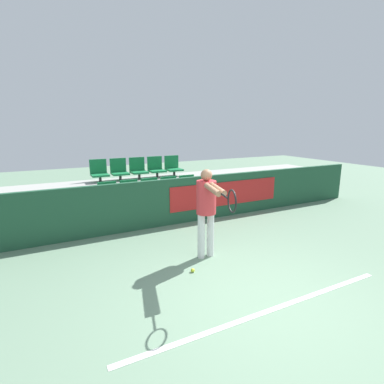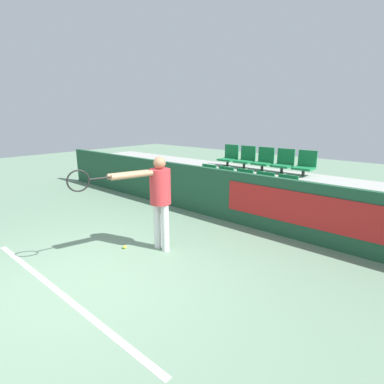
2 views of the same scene
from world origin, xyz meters
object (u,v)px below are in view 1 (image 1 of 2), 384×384
object	(u,v)px
stadium_chair_9	(173,167)
tennis_player	(207,204)
stadium_chair_5	(99,172)
tennis_ball	(193,270)
stadium_chair_8	(156,168)
stadium_chair_0	(109,196)
stadium_chair_3	(170,189)
stadium_chair_7	(138,169)
stadium_chair_1	(130,193)
stadium_chair_4	(188,187)
stadium_chair_6	(119,170)
stadium_chair_2	(151,191)

from	to	relation	value
stadium_chair_9	tennis_player	xyz separation A→B (m)	(-1.02, -3.82, -0.13)
stadium_chair_5	tennis_ball	distance (m)	4.38
stadium_chair_8	stadium_chair_5	bearing A→B (deg)	180.00
stadium_chair_0	stadium_chair_5	world-z (taller)	stadium_chair_5
stadium_chair_3	stadium_chair_7	xyz separation A→B (m)	(-0.54, 1.03, 0.44)
stadium_chair_1	stadium_chair_9	distance (m)	1.97
stadium_chair_4	stadium_chair_5	xyz separation A→B (m)	(-2.16, 1.03, 0.44)
stadium_chair_0	tennis_player	world-z (taller)	tennis_player
stadium_chair_4	stadium_chair_0	bearing A→B (deg)	180.00
tennis_player	tennis_ball	size ratio (longest dim) A/B	24.70
stadium_chair_9	tennis_ball	distance (m)	4.58
stadium_chair_4	tennis_ball	size ratio (longest dim) A/B	8.96
stadium_chair_6	tennis_player	size ratio (longest dim) A/B	0.36
stadium_chair_2	tennis_ball	world-z (taller)	stadium_chair_2
stadium_chair_2	stadium_chair_6	world-z (taller)	stadium_chair_6
stadium_chair_9	stadium_chair_1	bearing A→B (deg)	-147.53
stadium_chair_7	stadium_chair_8	bearing A→B (deg)	0.00
stadium_chair_0	stadium_chair_7	bearing A→B (deg)	43.67
stadium_chair_4	stadium_chair_7	world-z (taller)	stadium_chair_7
stadium_chair_4	tennis_ball	distance (m)	3.55
stadium_chair_3	tennis_player	world-z (taller)	tennis_player
stadium_chair_3	stadium_chair_4	bearing A→B (deg)	0.00
stadium_chair_1	stadium_chair_7	bearing A→B (deg)	62.35
stadium_chair_4	tennis_player	size ratio (longest dim) A/B	0.36
stadium_chair_2	stadium_chair_3	bearing A→B (deg)	0.00
stadium_chair_1	stadium_chair_2	size ratio (longest dim) A/B	1.00
stadium_chair_3	tennis_player	size ratio (longest dim) A/B	0.36
stadium_chair_5	tennis_player	xyz separation A→B (m)	(1.14, -3.82, -0.13)
stadium_chair_8	stadium_chair_3	bearing A→B (deg)	-90.00
stadium_chair_3	stadium_chair_7	size ratio (longest dim) A/B	1.00
stadium_chair_3	stadium_chair_6	world-z (taller)	stadium_chair_6
stadium_chair_2	stadium_chair_3	size ratio (longest dim) A/B	1.00
stadium_chair_4	stadium_chair_2	bearing A→B (deg)	180.00
stadium_chair_9	tennis_player	size ratio (longest dim) A/B	0.36
stadium_chair_2	stadium_chair_6	size ratio (longest dim) A/B	1.00
stadium_chair_1	stadium_chair_4	size ratio (longest dim) A/B	1.00
stadium_chair_5	stadium_chair_2	bearing A→B (deg)	-43.67
stadium_chair_4	stadium_chair_6	distance (m)	1.97
stadium_chair_8	stadium_chair_9	distance (m)	0.54
stadium_chair_9	stadium_chair_2	bearing A→B (deg)	-136.33
stadium_chair_3	stadium_chair_9	world-z (taller)	stadium_chair_9
stadium_chair_6	tennis_player	bearing A→B (deg)	-81.08
stadium_chair_4	tennis_ball	world-z (taller)	stadium_chair_4
stadium_chair_0	stadium_chair_8	size ratio (longest dim) A/B	1.00
stadium_chair_1	stadium_chair_6	size ratio (longest dim) A/B	1.00
stadium_chair_3	stadium_chair_8	size ratio (longest dim) A/B	1.00
stadium_chair_0	stadium_chair_6	world-z (taller)	stadium_chair_6
stadium_chair_6	stadium_chair_7	xyz separation A→B (m)	(0.54, 0.00, 0.00)
stadium_chair_9	tennis_player	bearing A→B (deg)	-105.01
stadium_chair_6	stadium_chair_1	bearing A→B (deg)	-90.00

